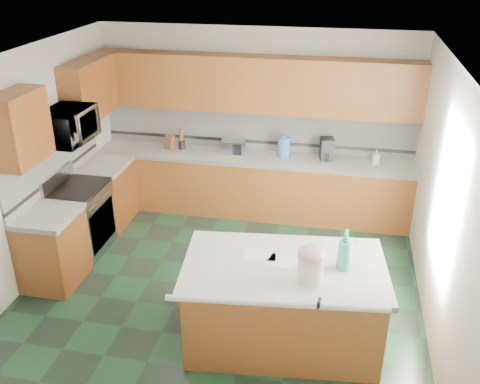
% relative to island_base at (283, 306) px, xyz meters
% --- Properties ---
extents(floor, '(4.60, 4.60, 0.00)m').
position_rel_island_base_xyz_m(floor, '(-0.81, 0.76, -0.43)').
color(floor, black).
rests_on(floor, ground).
extents(ceiling, '(4.60, 4.60, 0.00)m').
position_rel_island_base_xyz_m(ceiling, '(-0.81, 0.76, 2.27)').
color(ceiling, white).
rests_on(ceiling, ground).
extents(wall_back, '(4.60, 0.04, 2.70)m').
position_rel_island_base_xyz_m(wall_back, '(-0.81, 3.08, 0.92)').
color(wall_back, silver).
rests_on(wall_back, ground).
extents(wall_front, '(4.60, 0.04, 2.70)m').
position_rel_island_base_xyz_m(wall_front, '(-0.81, -1.56, 0.92)').
color(wall_front, silver).
rests_on(wall_front, ground).
extents(wall_left, '(0.04, 4.60, 2.70)m').
position_rel_island_base_xyz_m(wall_left, '(-3.13, 0.76, 0.92)').
color(wall_left, silver).
rests_on(wall_left, ground).
extents(wall_right, '(0.04, 4.60, 2.70)m').
position_rel_island_base_xyz_m(wall_right, '(1.51, 0.76, 0.92)').
color(wall_right, silver).
rests_on(wall_right, ground).
extents(back_base_cab, '(4.60, 0.60, 0.86)m').
position_rel_island_base_xyz_m(back_base_cab, '(-0.81, 2.76, 0.00)').
color(back_base_cab, '#451F09').
rests_on(back_base_cab, ground).
extents(back_countertop, '(4.60, 0.64, 0.06)m').
position_rel_island_base_xyz_m(back_countertop, '(-0.81, 2.76, 0.46)').
color(back_countertop, white).
rests_on(back_countertop, back_base_cab).
extents(back_upper_cab, '(4.60, 0.33, 0.78)m').
position_rel_island_base_xyz_m(back_upper_cab, '(-0.81, 2.90, 1.51)').
color(back_upper_cab, '#451F09').
rests_on(back_upper_cab, wall_back).
extents(back_backsplash, '(4.60, 0.02, 0.63)m').
position_rel_island_base_xyz_m(back_backsplash, '(-0.81, 3.05, 0.81)').
color(back_backsplash, silver).
rests_on(back_backsplash, back_countertop).
extents(back_accent_band, '(4.60, 0.01, 0.05)m').
position_rel_island_base_xyz_m(back_accent_band, '(-0.81, 3.04, 0.61)').
color(back_accent_band, black).
rests_on(back_accent_band, back_countertop).
extents(left_base_cab_rear, '(0.60, 0.82, 0.86)m').
position_rel_island_base_xyz_m(left_base_cab_rear, '(-2.81, 2.05, 0.00)').
color(left_base_cab_rear, '#451F09').
rests_on(left_base_cab_rear, ground).
extents(left_counter_rear, '(0.64, 0.82, 0.06)m').
position_rel_island_base_xyz_m(left_counter_rear, '(-2.81, 2.05, 0.46)').
color(left_counter_rear, white).
rests_on(left_counter_rear, left_base_cab_rear).
extents(left_base_cab_front, '(0.60, 0.72, 0.86)m').
position_rel_island_base_xyz_m(left_base_cab_front, '(-2.81, 0.52, 0.00)').
color(left_base_cab_front, '#451F09').
rests_on(left_base_cab_front, ground).
extents(left_counter_front, '(0.64, 0.72, 0.06)m').
position_rel_island_base_xyz_m(left_counter_front, '(-2.81, 0.52, 0.46)').
color(left_counter_front, white).
rests_on(left_counter_front, left_base_cab_front).
extents(left_backsplash, '(0.02, 2.30, 0.63)m').
position_rel_island_base_xyz_m(left_backsplash, '(-3.10, 1.31, 0.81)').
color(left_backsplash, silver).
rests_on(left_backsplash, wall_left).
extents(left_accent_band, '(0.01, 2.30, 0.05)m').
position_rel_island_base_xyz_m(left_accent_band, '(-3.10, 1.31, 0.61)').
color(left_accent_band, black).
rests_on(left_accent_band, wall_left).
extents(left_upper_cab_rear, '(0.33, 1.09, 0.78)m').
position_rel_island_base_xyz_m(left_upper_cab_rear, '(-2.95, 2.19, 1.51)').
color(left_upper_cab_rear, '#451F09').
rests_on(left_upper_cab_rear, wall_left).
extents(left_upper_cab_front, '(0.33, 0.72, 0.78)m').
position_rel_island_base_xyz_m(left_upper_cab_front, '(-2.95, 0.52, 1.51)').
color(left_upper_cab_front, '#451F09').
rests_on(left_upper_cab_front, wall_left).
extents(range_body, '(0.60, 0.76, 0.88)m').
position_rel_island_base_xyz_m(range_body, '(-2.81, 1.26, 0.01)').
color(range_body, '#B7B7BC').
rests_on(range_body, ground).
extents(range_oven_door, '(0.02, 0.68, 0.55)m').
position_rel_island_base_xyz_m(range_oven_door, '(-2.52, 1.26, -0.03)').
color(range_oven_door, black).
rests_on(range_oven_door, range_body).
extents(range_cooktop, '(0.62, 0.78, 0.04)m').
position_rel_island_base_xyz_m(range_cooktop, '(-2.81, 1.26, 0.47)').
color(range_cooktop, black).
rests_on(range_cooktop, range_body).
extents(range_handle, '(0.02, 0.66, 0.02)m').
position_rel_island_base_xyz_m(range_handle, '(-2.49, 1.26, 0.35)').
color(range_handle, '#B7B7BC').
rests_on(range_handle, range_body).
extents(range_backguard, '(0.06, 0.76, 0.18)m').
position_rel_island_base_xyz_m(range_backguard, '(-3.07, 1.26, 0.59)').
color(range_backguard, '#B7B7BC').
rests_on(range_backguard, range_body).
extents(microwave, '(0.50, 0.73, 0.41)m').
position_rel_island_base_xyz_m(microwave, '(-2.81, 1.26, 1.30)').
color(microwave, '#B7B7BC').
rests_on(microwave, wall_left).
extents(island_base, '(1.97, 1.26, 0.86)m').
position_rel_island_base_xyz_m(island_base, '(0.00, 0.00, 0.00)').
color(island_base, '#451F09').
rests_on(island_base, ground).
extents(island_top, '(2.08, 1.37, 0.06)m').
position_rel_island_base_xyz_m(island_top, '(0.00, 0.00, 0.46)').
color(island_top, white).
rests_on(island_top, island_base).
extents(island_bullnose, '(1.96, 0.27, 0.06)m').
position_rel_island_base_xyz_m(island_bullnose, '(0.00, -0.58, 0.46)').
color(island_bullnose, white).
rests_on(island_bullnose, island_base).
extents(treat_jar, '(0.25, 0.25, 0.24)m').
position_rel_island_base_xyz_m(treat_jar, '(0.26, -0.21, 0.61)').
color(treat_jar, '#F3E4CD').
rests_on(treat_jar, island_top).
extents(treat_jar_lid, '(0.25, 0.25, 0.16)m').
position_rel_island_base_xyz_m(treat_jar_lid, '(0.26, -0.21, 0.77)').
color(treat_jar_lid, '#CFA7B5').
rests_on(treat_jar_lid, treat_jar).
extents(treat_jar_knob, '(0.08, 0.03, 0.03)m').
position_rel_island_base_xyz_m(treat_jar_knob, '(0.26, -0.21, 0.83)').
color(treat_jar_knob, tan).
rests_on(treat_jar_knob, treat_jar_lid).
extents(treat_jar_knob_end_l, '(0.04, 0.04, 0.04)m').
position_rel_island_base_xyz_m(treat_jar_knob_end_l, '(0.22, -0.21, 0.83)').
color(treat_jar_knob_end_l, tan).
rests_on(treat_jar_knob_end_l, treat_jar_lid).
extents(treat_jar_knob_end_r, '(0.04, 0.04, 0.04)m').
position_rel_island_base_xyz_m(treat_jar_knob_end_r, '(0.30, -0.21, 0.83)').
color(treat_jar_knob_end_r, tan).
rests_on(treat_jar_knob_end_r, treat_jar_lid).
extents(soap_bottle_island, '(0.19, 0.19, 0.41)m').
position_rel_island_base_xyz_m(soap_bottle_island, '(0.56, 0.05, 0.70)').
color(soap_bottle_island, teal).
rests_on(soap_bottle_island, island_top).
extents(paper_sheet_a, '(0.33, 0.28, 0.00)m').
position_rel_island_base_xyz_m(paper_sheet_a, '(-0.03, 0.05, 0.49)').
color(paper_sheet_a, white).
rests_on(paper_sheet_a, island_top).
extents(paper_sheet_b, '(0.34, 0.27, 0.00)m').
position_rel_island_base_xyz_m(paper_sheet_b, '(-0.26, 0.14, 0.49)').
color(paper_sheet_b, white).
rests_on(paper_sheet_b, island_top).
extents(clamp_body, '(0.03, 0.09, 0.08)m').
position_rel_island_base_xyz_m(clamp_body, '(0.37, -0.56, 0.50)').
color(clamp_body, black).
rests_on(clamp_body, island_top).
extents(clamp_handle, '(0.01, 0.06, 0.01)m').
position_rel_island_base_xyz_m(clamp_handle, '(0.37, -0.62, 0.48)').
color(clamp_handle, black).
rests_on(clamp_handle, island_top).
extents(knife_block, '(0.16, 0.18, 0.23)m').
position_rel_island_base_xyz_m(knife_block, '(-2.08, 2.81, 0.60)').
color(knife_block, '#472814').
rests_on(knife_block, back_countertop).
extents(utensil_crock, '(0.10, 0.10, 0.13)m').
position_rel_island_base_xyz_m(utensil_crock, '(-1.90, 2.84, 0.55)').
color(utensil_crock, black).
rests_on(utensil_crock, back_countertop).
extents(utensil_bundle, '(0.06, 0.06, 0.19)m').
position_rel_island_base_xyz_m(utensil_bundle, '(-1.90, 2.84, 0.71)').
color(utensil_bundle, '#472814').
rests_on(utensil_bundle, utensil_crock).
extents(toaster_oven, '(0.36, 0.26, 0.20)m').
position_rel_island_base_xyz_m(toaster_oven, '(-1.11, 2.81, 0.59)').
color(toaster_oven, '#B7B7BC').
rests_on(toaster_oven, back_countertop).
extents(toaster_oven_door, '(0.30, 0.01, 0.16)m').
position_rel_island_base_xyz_m(toaster_oven_door, '(-1.11, 2.70, 0.59)').
color(toaster_oven_door, black).
rests_on(toaster_oven_door, toaster_oven).
extents(paper_towel, '(0.13, 0.13, 0.29)m').
position_rel_island_base_xyz_m(paper_towel, '(-0.36, 2.86, 0.63)').
color(paper_towel, white).
rests_on(paper_towel, back_countertop).
extents(paper_towel_base, '(0.19, 0.19, 0.01)m').
position_rel_island_base_xyz_m(paper_towel_base, '(-0.36, 2.86, 0.50)').
color(paper_towel_base, '#B7B7BC').
rests_on(paper_towel_base, back_countertop).
extents(water_jug, '(0.18, 0.18, 0.29)m').
position_rel_island_base_xyz_m(water_jug, '(-0.36, 2.82, 0.64)').
color(water_jug, '#4B7BBA').
rests_on(water_jug, back_countertop).
extents(water_jug_neck, '(0.08, 0.08, 0.04)m').
position_rel_island_base_xyz_m(water_jug_neck, '(-0.36, 2.82, 0.81)').
color(water_jug_neck, '#4B7BBA').
rests_on(water_jug_neck, water_jug).
extents(coffee_maker, '(0.22, 0.24, 0.32)m').
position_rel_island_base_xyz_m(coffee_maker, '(0.25, 2.84, 0.65)').
color(coffee_maker, black).
rests_on(coffee_maker, back_countertop).
extents(coffee_carafe, '(0.13, 0.13, 0.13)m').
position_rel_island_base_xyz_m(coffee_carafe, '(0.25, 2.80, 0.55)').
color(coffee_carafe, black).
rests_on(coffee_carafe, back_countertop).
extents(soap_bottle_back, '(0.11, 0.11, 0.21)m').
position_rel_island_base_xyz_m(soap_bottle_back, '(0.93, 2.81, 0.59)').
color(soap_bottle_back, white).
rests_on(soap_bottle_back, back_countertop).
extents(soap_back_cap, '(0.02, 0.02, 0.03)m').
position_rel_island_base_xyz_m(soap_back_cap, '(0.93, 2.81, 0.71)').
color(soap_back_cap, red).
rests_on(soap_back_cap, soap_bottle_back).
extents(window_light_proxy, '(0.02, 1.40, 1.10)m').
position_rel_island_base_xyz_m(window_light_proxy, '(1.48, 0.56, 1.07)').
color(window_light_proxy, white).
rests_on(window_light_proxy, wall_right).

